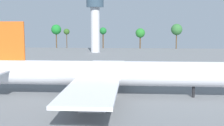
{
  "coord_description": "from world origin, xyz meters",
  "views": [
    {
      "loc": [
        5.6,
        -79.37,
        19.38
      ],
      "look_at": [
        0.0,
        0.0,
        8.54
      ],
      "focal_mm": 50.92,
      "sensor_mm": 36.0,
      "label": 1
    }
  ],
  "objects": [
    {
      "name": "control_tower",
      "position": [
        -17.83,
        109.92,
        19.59
      ],
      "size": [
        10.27,
        10.27,
        31.61
      ],
      "color": "silver",
      "rests_on": "ground_plane"
    },
    {
      "name": "cargo_airplane",
      "position": [
        -0.4,
        0.0,
        5.81
      ],
      "size": [
        69.91,
        59.51,
        18.98
      ],
      "color": "silver",
      "rests_on": "ground_plane"
    },
    {
      "name": "ground_plane",
      "position": [
        0.0,
        0.0,
        0.0
      ],
      "size": [
        279.64,
        279.64,
        0.0
      ],
      "primitive_type": "plane",
      "color": "slate"
    },
    {
      "name": "tree_line_backdrop",
      "position": [
        -2.68,
        137.65,
        12.01
      ],
      "size": [
        89.61,
        7.6,
        16.75
      ],
      "color": "#51381E",
      "rests_on": "ground_plane"
    }
  ]
}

